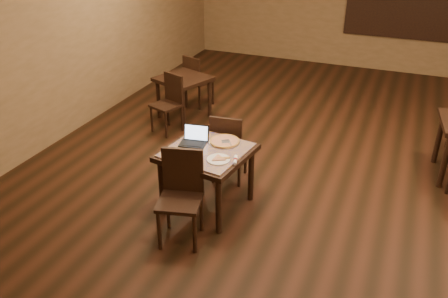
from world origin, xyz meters
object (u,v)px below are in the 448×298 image
at_px(pizza_pan, 225,142).
at_px(tiled_table, 207,157).
at_px(other_table_b_chair_far, 196,78).
at_px(other_table_b_chair_near, 170,100).
at_px(chair_main_near, 181,191).
at_px(laptop, 194,139).
at_px(chair_main_far, 228,145).
at_px(other_table_b, 183,84).

bearing_deg(pizza_pan, tiled_table, -116.57).
relative_size(tiled_table, other_table_b_chair_far, 1.14).
bearing_deg(other_table_b_chair_near, chair_main_near, -39.36).
relative_size(laptop, pizza_pan, 0.88).
bearing_deg(other_table_b_chair_far, laptop, 135.05).
height_order(chair_main_far, other_table_b, chair_main_far).
relative_size(other_table_b_chair_near, other_table_b_chair_far, 1.00).
bearing_deg(other_table_b, other_table_b_chair_far, 112.81).
relative_size(tiled_table, pizza_pan, 2.79).
relative_size(chair_main_far, other_table_b, 0.98).
bearing_deg(other_table_b_chair_far, chair_main_far, 144.01).
distance_m(tiled_table, chair_main_far, 0.63).
xyz_separation_m(chair_main_near, chair_main_far, (0.03, 1.23, -0.04)).
xyz_separation_m(chair_main_near, other_table_b_chair_far, (-1.45, 3.41, -0.06)).
xyz_separation_m(chair_main_near, other_table_b_chair_near, (-1.39, 2.34, -0.06)).
relative_size(laptop, other_table_b_chair_near, 0.36).
bearing_deg(chair_main_near, laptop, 90.03).
height_order(tiled_table, other_table_b_chair_far, other_table_b_chair_far).
height_order(laptop, pizza_pan, laptop).
bearing_deg(chair_main_far, pizza_pan, 99.73).
relative_size(tiled_table, other_table_b_chair_near, 1.14).
xyz_separation_m(chair_main_far, other_table_b_chair_near, (-1.42, 1.11, -0.02)).
height_order(tiled_table, other_table_b, tiled_table).
relative_size(laptop, other_table_b_chair_far, 0.36).
bearing_deg(pizza_pan, chair_main_near, -99.41).
height_order(pizza_pan, other_table_b_chair_far, other_table_b_chair_far).
bearing_deg(laptop, pizza_pan, 14.84).
bearing_deg(chair_main_far, other_table_b_chair_near, -44.53).
bearing_deg(chair_main_near, chair_main_far, 74.50).
height_order(tiled_table, chair_main_near, chair_main_near).
relative_size(chair_main_far, other_table_b_chair_far, 1.03).
height_order(tiled_table, pizza_pan, pizza_pan).
bearing_deg(other_table_b_chair_near, other_table_b, 112.81).
xyz_separation_m(chair_main_far, pizza_pan, (0.11, -0.38, 0.24)).
bearing_deg(pizza_pan, other_table_b_chair_far, 121.82).
bearing_deg(pizza_pan, other_table_b_chair_near, 135.87).
relative_size(pizza_pan, other_table_b, 0.39).
xyz_separation_m(tiled_table, other_table_b, (-1.44, 2.26, -0.07)).
distance_m(laptop, pizza_pan, 0.35).
xyz_separation_m(tiled_table, other_table_b_chair_far, (-1.47, 2.80, -0.15)).
height_order(other_table_b, other_table_b_chair_far, other_table_b_chair_far).
bearing_deg(other_table_b, tiled_table, -37.62).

